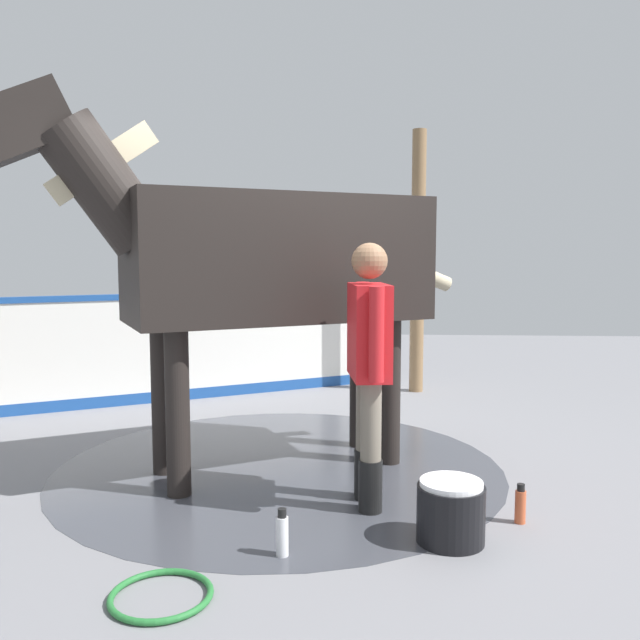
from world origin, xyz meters
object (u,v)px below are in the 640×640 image
Objects in this scene: handler at (369,356)px; bottle_spray at (520,505)px; bottle_shampoo at (282,534)px; hose_coil at (161,595)px; wash_bucket at (451,512)px; horse at (262,258)px.

handler is 6.98× the size of bottle_spray.
bottle_shampoo is (0.47, 0.74, -0.84)m from handler.
bottle_spray is at bearing -152.64° from hose_coil.
wash_bucket is 0.54m from bottle_spray.
bottle_shampoo is 1.09× the size of bottle_spray.
hose_coil is (0.22, 1.85, -1.55)m from horse.
horse is 13.32× the size of bottle_spray.
bottle_spray is 2.13m from hose_coil.
horse is at bearing -77.87° from bottle_shampoo.
wash_bucket is 1.45× the size of bottle_shampoo.
wash_bucket is (-0.45, 0.51, -0.79)m from handler.
handler reaches higher than bottle_spray.
wash_bucket is at bearing -154.20° from hose_coil.
hose_coil is at bearing -136.54° from handler.
horse is 1.91× the size of handler.
horse is at bearing -27.62° from bottle_spray.
hose_coil is (0.98, 1.21, -0.95)m from handler.
horse is 2.42m from hose_coil.
bottle_spray is (-1.37, -0.51, -0.01)m from bottle_shampoo.
horse reaches higher than hose_coil.
horse is 6.52× the size of hose_coil.
hose_coil is (1.89, 0.98, -0.09)m from bottle_spray.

